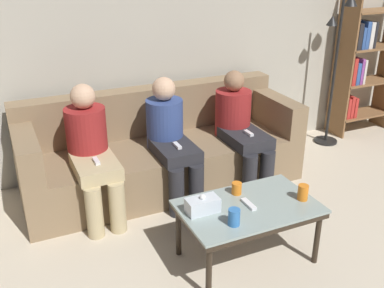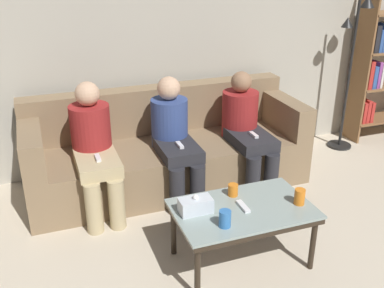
# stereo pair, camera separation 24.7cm
# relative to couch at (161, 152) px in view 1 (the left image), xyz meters

# --- Properties ---
(wall_back) EXTENTS (12.00, 0.06, 2.60)m
(wall_back) POSITION_rel_couch_xyz_m (0.00, 0.51, 0.98)
(wall_back) COLOR #B7B2A3
(wall_back) RESTS_ON ground_plane
(couch) EXTENTS (2.52, 0.87, 0.87)m
(couch) POSITION_rel_couch_xyz_m (0.00, 0.00, 0.00)
(couch) COLOR #897051
(couch) RESTS_ON ground_plane
(coffee_table) EXTENTS (0.94, 0.59, 0.44)m
(coffee_table) POSITION_rel_couch_xyz_m (0.14, -1.32, 0.08)
(coffee_table) COLOR #8C9E99
(coffee_table) RESTS_ON ground_plane
(cup_near_left) EXTENTS (0.07, 0.07, 0.09)m
(cup_near_left) POSITION_rel_couch_xyz_m (0.14, -1.14, 0.17)
(cup_near_left) COLOR orange
(cup_near_left) RESTS_ON coffee_table
(cup_near_right) EXTENTS (0.07, 0.07, 0.11)m
(cup_near_right) POSITION_rel_couch_xyz_m (0.52, -1.41, 0.18)
(cup_near_right) COLOR orange
(cup_near_right) RESTS_ON coffee_table
(cup_far_center) EXTENTS (0.08, 0.08, 0.11)m
(cup_far_center) POSITION_rel_couch_xyz_m (-0.07, -1.48, 0.18)
(cup_far_center) COLOR #3372BF
(cup_far_center) RESTS_ON coffee_table
(tissue_box) EXTENTS (0.22, 0.12, 0.13)m
(tissue_box) POSITION_rel_couch_xyz_m (-0.18, -1.26, 0.17)
(tissue_box) COLOR silver
(tissue_box) RESTS_ON coffee_table
(game_remote) EXTENTS (0.04, 0.15, 0.02)m
(game_remote) POSITION_rel_couch_xyz_m (0.14, -1.32, 0.13)
(game_remote) COLOR white
(game_remote) RESTS_ON coffee_table
(bookshelf) EXTENTS (0.74, 0.32, 1.62)m
(bookshelf) POSITION_rel_couch_xyz_m (2.59, 0.28, 0.51)
(bookshelf) COLOR brown
(bookshelf) RESTS_ON ground_plane
(standing_lamp) EXTENTS (0.31, 0.26, 1.63)m
(standing_lamp) POSITION_rel_couch_xyz_m (2.09, 0.13, 0.68)
(standing_lamp) COLOR black
(standing_lamp) RESTS_ON ground_plane
(seated_person_left_end) EXTENTS (0.33, 0.72, 1.08)m
(seated_person_left_end) POSITION_rel_couch_xyz_m (-0.69, -0.23, 0.26)
(seated_person_left_end) COLOR tan
(seated_person_left_end) RESTS_ON ground_plane
(seated_person_mid_left) EXTENTS (0.32, 0.69, 1.06)m
(seated_person_mid_left) POSITION_rel_couch_xyz_m (0.00, -0.23, 0.25)
(seated_person_mid_left) COLOR #28282D
(seated_person_mid_left) RESTS_ON ground_plane
(seated_person_mid_right) EXTENTS (0.33, 0.72, 1.04)m
(seated_person_mid_right) POSITION_rel_couch_xyz_m (0.69, -0.24, 0.24)
(seated_person_mid_right) COLOR #28282D
(seated_person_mid_right) RESTS_ON ground_plane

